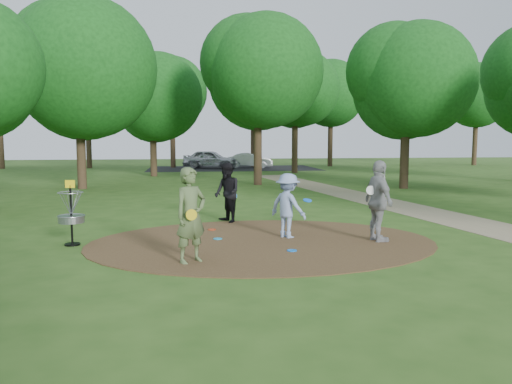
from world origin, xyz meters
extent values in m
plane|color=#2D5119|center=(0.00, 0.00, 0.00)|extent=(100.00, 100.00, 0.00)
cylinder|color=#47301C|center=(0.00, 0.00, 0.01)|extent=(8.40, 8.40, 0.02)
cube|color=#8C7A5B|center=(6.50, 2.00, 0.01)|extent=(7.55, 39.89, 0.01)
cube|color=black|center=(2.00, 30.00, 0.00)|extent=(14.00, 8.00, 0.01)
imported|color=#51663B|center=(-1.73, -1.77, 0.97)|extent=(0.84, 0.79, 1.94)
cylinder|color=yellow|center=(-1.72, -2.04, 1.02)|extent=(0.22, 0.09, 0.22)
imported|color=#879ECA|center=(0.71, 0.45, 0.82)|extent=(1.14, 1.20, 1.64)
cylinder|color=blue|center=(1.20, 0.43, 0.95)|extent=(0.28, 0.28, 0.08)
imported|color=black|center=(-0.62, 3.00, 0.90)|extent=(0.96, 1.07, 1.79)
cylinder|color=#0C78CD|center=(-0.43, 3.03, 0.80)|extent=(0.23, 0.09, 0.22)
imported|color=#949597|center=(2.79, -0.30, 0.99)|extent=(0.62, 1.21, 1.99)
cylinder|color=silver|center=(2.57, -0.35, 1.27)|extent=(0.23, 0.09, 0.22)
cylinder|color=#1A9BD4|center=(-1.06, 0.44, 0.03)|extent=(0.22, 0.22, 0.02)
cylinder|color=blue|center=(0.49, -1.08, 0.03)|extent=(0.22, 0.22, 0.02)
cylinder|color=#B63212|center=(-1.14, 1.73, 0.03)|extent=(0.22, 0.22, 0.02)
imported|color=#B0B1B9|center=(0.15, 30.38, 0.77)|extent=(4.86, 3.00, 1.55)
imported|color=#ADB0B5|center=(3.49, 30.46, 0.64)|extent=(4.01, 1.82, 1.28)
cylinder|color=black|center=(-4.50, 0.30, 0.68)|extent=(0.05, 0.05, 1.35)
cylinder|color=black|center=(-4.50, 0.30, 0.02)|extent=(0.36, 0.36, 0.04)
cylinder|color=gray|center=(-4.50, 0.30, 0.62)|extent=(0.60, 0.60, 0.16)
torus|color=gray|center=(-4.50, 0.30, 0.70)|extent=(0.63, 0.63, 0.03)
torus|color=gray|center=(-4.50, 0.30, 1.25)|extent=(0.58, 0.58, 0.02)
cube|color=yellow|center=(-4.50, 0.30, 1.45)|extent=(0.22, 0.02, 0.18)
cylinder|color=#332316|center=(-7.00, 14.00, 1.90)|extent=(0.44, 0.44, 3.80)
sphere|color=#124513|center=(-7.00, 14.00, 5.68)|extent=(6.85, 6.85, 6.85)
cylinder|color=#332316|center=(2.00, 15.00, 2.09)|extent=(0.44, 0.44, 4.18)
sphere|color=#124513|center=(2.00, 15.00, 5.84)|extent=(6.03, 6.03, 6.03)
cylinder|color=#332316|center=(9.00, 12.00, 1.80)|extent=(0.44, 0.44, 3.61)
sphere|color=#124513|center=(9.00, 12.00, 5.15)|extent=(5.62, 5.62, 5.62)
cylinder|color=#332316|center=(-4.00, 22.00, 1.71)|extent=(0.44, 0.44, 3.42)
sphere|color=#124513|center=(-4.00, 22.00, 5.00)|extent=(5.75, 5.75, 5.75)
cylinder|color=#332316|center=(6.00, 24.00, 2.19)|extent=(0.44, 0.44, 4.37)
sphere|color=#124513|center=(6.00, 24.00, 5.85)|extent=(5.39, 5.39, 5.39)
camera|label=1|loc=(-1.78, -11.74, 2.51)|focal=35.00mm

